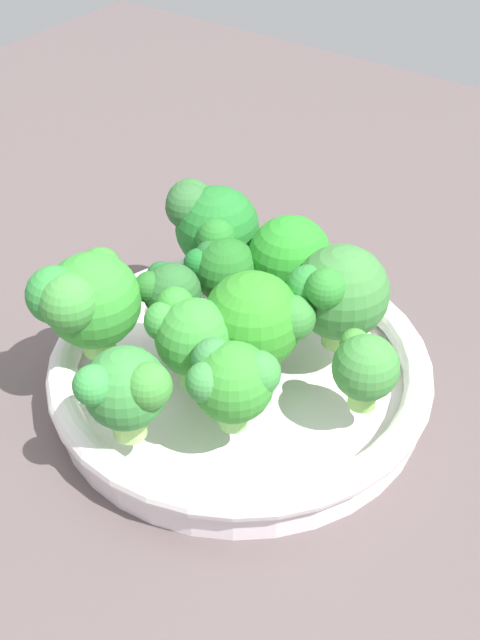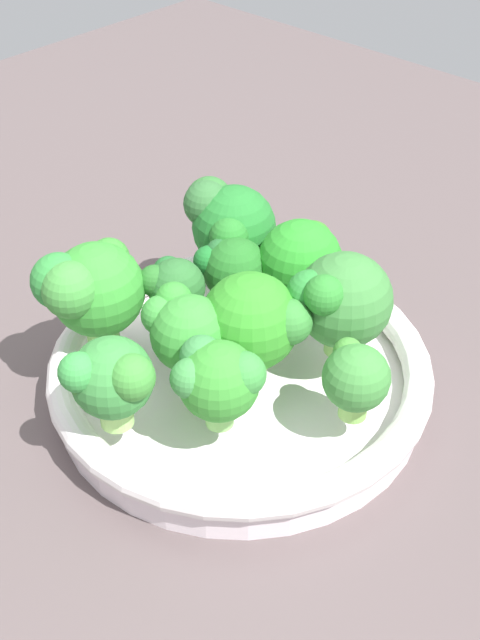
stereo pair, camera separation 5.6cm
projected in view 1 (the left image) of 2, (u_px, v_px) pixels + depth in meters
ground_plane at (192, 408)px, 61.24cm from camera, size 130.00×130.00×2.50cm
bowl at (240, 373)px, 59.55cm from camera, size 27.17×27.17×3.76cm
broccoli_floret_0 at (211, 224)px, 63.43cm from camera, size 7.52×6.79×7.58cm
broccoli_floret_1 at (191, 336)px, 53.87cm from camera, size 5.57×5.23×6.46cm
broccoli_floret_2 at (86, 299)px, 55.63cm from camera, size 6.61×7.89×7.66cm
broccoli_floret_3 at (290, 255)px, 60.78cm from camera, size 6.14×6.93×7.21cm
broccoli_floret_4 at (232, 380)px, 50.69cm from camera, size 5.55×5.40×6.15cm
broccoli_floret_5 at (364, 366)px, 52.66cm from camera, size 4.48×4.33×5.33cm
broccoli_floret_6 at (169, 293)px, 57.55cm from camera, size 4.42×4.21×6.04cm
broccoli_floret_7 at (257, 321)px, 55.10cm from camera, size 7.28×6.69×7.19cm
broccoli_floret_8 at (125, 390)px, 49.75cm from camera, size 5.84×5.75×6.43cm
broccoli_floret_9 at (338, 293)px, 56.49cm from camera, size 6.62×7.10×7.70cm
broccoli_floret_10 at (223, 272)px, 60.46cm from camera, size 5.15×4.81×5.86cm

